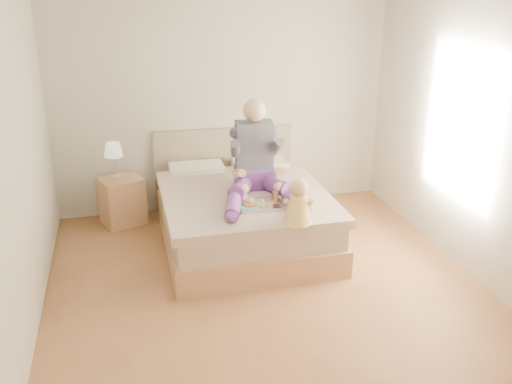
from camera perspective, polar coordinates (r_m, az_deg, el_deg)
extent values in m
cube|color=brown|center=(5.41, 1.01, -9.48)|extent=(4.00, 4.20, 0.01)
cube|color=beige|center=(6.85, -3.40, 9.29)|extent=(4.00, 0.02, 2.70)
cube|color=beige|center=(3.03, 11.30, -7.08)|extent=(4.00, 0.02, 2.70)
cube|color=beige|center=(4.79, -22.76, 2.35)|extent=(0.02, 4.20, 2.70)
cube|color=beige|center=(5.69, 21.08, 5.42)|extent=(0.02, 4.20, 2.70)
cube|color=white|center=(5.83, 19.94, 6.43)|extent=(0.02, 1.30, 1.60)
cube|color=white|center=(5.83, 19.90, 6.43)|extent=(0.01, 1.18, 1.48)
cube|color=#A8794E|center=(6.22, -1.34, -3.72)|extent=(1.68, 2.13, 0.28)
cube|color=tan|center=(6.12, -1.36, -1.51)|extent=(1.60, 2.05, 0.24)
cube|color=tan|center=(5.92, -1.06, -0.58)|extent=(1.70, 1.80, 0.09)
cube|color=white|center=(6.67, -5.94, 2.11)|extent=(0.62, 0.40, 0.14)
cube|color=white|center=(6.81, 0.41, 2.62)|extent=(0.62, 0.40, 0.14)
cube|color=#84755B|center=(7.07, -3.23, 2.52)|extent=(1.70, 0.08, 1.00)
cube|color=#A8794E|center=(6.79, -13.24, -0.86)|extent=(0.56, 0.53, 0.55)
cylinder|color=silver|center=(6.67, -13.83, 1.41)|extent=(0.11, 0.11, 0.04)
cylinder|color=silver|center=(6.63, -13.94, 2.53)|extent=(0.02, 0.02, 0.24)
cone|color=beige|center=(6.57, -14.08, 4.13)|extent=(0.21, 0.21, 0.15)
cube|color=#653381|center=(6.08, -0.10, 1.47)|extent=(0.44, 0.36, 0.19)
cube|color=#3A3B43|center=(6.04, -0.19, 4.65)|extent=(0.41, 0.27, 0.52)
sphere|color=#DCB489|center=(5.91, -0.15, 8.17)|extent=(0.24, 0.24, 0.24)
cylinder|color=#653381|center=(5.82, -1.43, 0.43)|extent=(0.38, 0.57, 0.23)
cylinder|color=#653381|center=(5.44, -2.26, -1.31)|extent=(0.26, 0.51, 0.13)
sphere|color=#653381|center=(5.22, -2.46, -2.43)|extent=(0.12, 0.12, 0.12)
cylinder|color=#3A3B43|center=(5.86, -2.08, 4.35)|extent=(0.16, 0.33, 0.26)
cylinder|color=#DCB489|center=(5.73, -1.72, 1.91)|extent=(0.08, 0.33, 0.18)
sphere|color=#DCB489|center=(5.62, -1.20, 0.35)|extent=(0.09, 0.09, 0.09)
cylinder|color=#653381|center=(5.87, 1.92, 0.60)|extent=(0.30, 0.58, 0.23)
cylinder|color=#653381|center=(5.53, 3.97, -0.97)|extent=(0.17, 0.50, 0.13)
sphere|color=#653381|center=(5.33, 4.94, -2.00)|extent=(0.12, 0.12, 0.12)
cylinder|color=#3A3B43|center=(5.92, 2.08, 4.52)|extent=(0.10, 0.32, 0.26)
cylinder|color=#DCB489|center=(5.79, 2.31, 2.10)|extent=(0.14, 0.34, 0.18)
sphere|color=#DCB489|center=(5.67, 2.26, 0.53)|extent=(0.09, 0.09, 0.09)
cube|color=silver|center=(5.59, 0.34, -1.38)|extent=(0.44, 0.34, 0.01)
cylinder|color=#3FB5A4|center=(5.57, -0.57, -1.30)|extent=(0.25, 0.25, 0.01)
cylinder|color=#B8743D|center=(5.57, -0.57, -1.15)|extent=(0.17, 0.17, 0.02)
cylinder|color=white|center=(5.66, -1.32, -0.57)|extent=(0.07, 0.07, 0.09)
torus|color=white|center=(5.66, -0.88, -0.51)|extent=(0.01, 0.06, 0.06)
cylinder|color=#97754A|center=(5.64, -1.33, -0.18)|extent=(0.07, 0.07, 0.01)
cylinder|color=white|center=(5.67, 1.29, -0.92)|extent=(0.14, 0.14, 0.01)
cube|color=#B8743D|center=(5.66, 1.29, -0.79)|extent=(0.08, 0.07, 0.02)
cylinder|color=white|center=(5.50, 0.76, -1.64)|extent=(0.14, 0.14, 0.01)
ellipsoid|color=#AE1D12|center=(5.49, 0.98, -1.53)|extent=(0.04, 0.03, 0.01)
cylinder|color=white|center=(5.65, 1.93, -0.44)|extent=(0.07, 0.07, 0.11)
cylinder|color=orange|center=(5.65, 1.93, -0.47)|extent=(0.06, 0.06, 0.11)
cylinder|color=white|center=(5.52, 2.04, -1.41)|extent=(0.07, 0.07, 0.04)
cylinder|color=#4D190B|center=(5.52, 2.04, -1.41)|extent=(0.06, 0.06, 0.03)
cone|color=#FFD850|center=(5.19, 4.23, -1.67)|extent=(0.26, 0.26, 0.28)
sphere|color=#DCB489|center=(5.12, 4.30, 0.43)|extent=(0.17, 0.17, 0.17)
cylinder|color=#DCB489|center=(5.34, 3.65, -2.02)|extent=(0.13, 0.20, 0.07)
sphere|color=#DCB489|center=(5.43, 3.56, -1.62)|extent=(0.06, 0.06, 0.06)
cylinder|color=#DCB489|center=(5.18, 3.12, -1.06)|extent=(0.11, 0.15, 0.12)
cylinder|color=#DCB489|center=(5.35, 4.68, -2.03)|extent=(0.08, 0.20, 0.07)
sphere|color=#DCB489|center=(5.44, 4.69, -1.64)|extent=(0.06, 0.06, 0.06)
cylinder|color=#DCB489|center=(5.19, 5.37, -1.09)|extent=(0.05, 0.14, 0.12)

